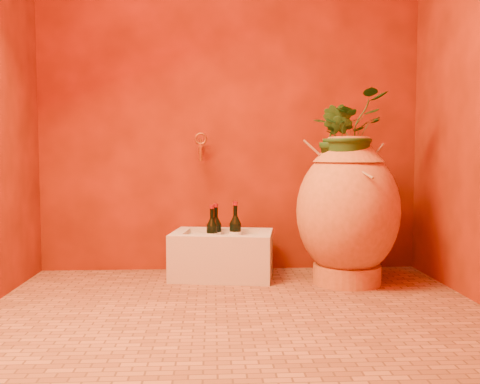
{
  "coord_description": "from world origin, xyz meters",
  "views": [
    {
      "loc": [
        -0.12,
        -2.56,
        0.77
      ],
      "look_at": [
        0.03,
        0.35,
        0.56
      ],
      "focal_mm": 40.0,
      "sensor_mm": 36.0,
      "label": 1
    }
  ],
  "objects": [
    {
      "name": "wine_bottle_a",
      "position": [
        0.02,
        0.78,
        0.27
      ],
      "size": [
        0.08,
        0.08,
        0.32
      ],
      "color": "black",
      "rests_on": "stone_basin"
    },
    {
      "name": "plant_main",
      "position": [
        0.68,
        0.55,
        0.9
      ],
      "size": [
        0.58,
        0.57,
        0.48
      ],
      "primitive_type": "imported",
      "rotation": [
        0.0,
        0.0,
        0.67
      ],
      "color": "#1A4418",
      "rests_on": "amphora"
    },
    {
      "name": "stone_basin",
      "position": [
        -0.06,
        0.75,
        0.14
      ],
      "size": [
        0.67,
        0.51,
        0.29
      ],
      "rotation": [
        0.0,
        0.0,
        -0.15
      ],
      "color": "beige",
      "rests_on": "floor"
    },
    {
      "name": "wall_tap",
      "position": [
        -0.19,
        0.91,
        0.83
      ],
      "size": [
        0.08,
        0.17,
        0.18
      ],
      "color": "#9B6423",
      "rests_on": "wall_back"
    },
    {
      "name": "amphora",
      "position": [
        0.68,
        0.56,
        0.43
      ],
      "size": [
        0.78,
        0.78,
        0.87
      ],
      "rotation": [
        0.0,
        0.0,
        0.34
      ],
      "color": "#C77038",
      "rests_on": "floor"
    },
    {
      "name": "wine_bottle_c",
      "position": [
        -0.12,
        0.77,
        0.26
      ],
      "size": [
        0.07,
        0.07,
        0.3
      ],
      "color": "black",
      "rests_on": "stone_basin"
    },
    {
      "name": "floor",
      "position": [
        0.0,
        0.0,
        0.0
      ],
      "size": [
        2.5,
        2.5,
        0.0
      ],
      "primitive_type": "plane",
      "color": "brown",
      "rests_on": "ground"
    },
    {
      "name": "wall_back",
      "position": [
        0.0,
        1.0,
        1.25
      ],
      "size": [
        2.5,
        0.02,
        2.5
      ],
      "primitive_type": "cube",
      "color": "#511604",
      "rests_on": "ground"
    },
    {
      "name": "plant_side",
      "position": [
        0.6,
        0.52,
        0.86
      ],
      "size": [
        0.26,
        0.27,
        0.38
      ],
      "primitive_type": "imported",
      "rotation": [
        0.0,
        0.0,
        -0.9
      ],
      "color": "#1A4418",
      "rests_on": "amphora"
    },
    {
      "name": "wine_bottle_b",
      "position": [
        -0.1,
        0.81,
        0.26
      ],
      "size": [
        0.07,
        0.07,
        0.3
      ],
      "color": "black",
      "rests_on": "stone_basin"
    }
  ]
}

